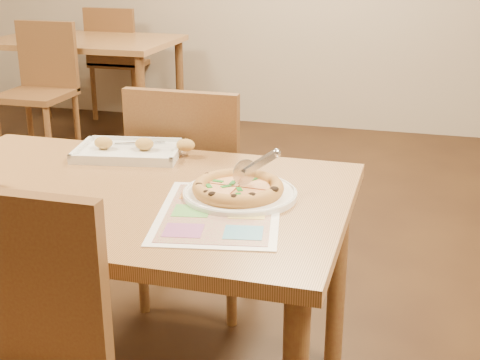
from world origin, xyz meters
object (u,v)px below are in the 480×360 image
(bg_table, at_px, (85,50))
(bg_chair_far, at_px, (116,50))
(pizza_cutter, at_px, (256,166))
(plate, at_px, (240,194))
(pizza, at_px, (238,188))
(bg_chair_near, at_px, (42,75))
(dining_table, at_px, (121,218))
(appetizer_tray, at_px, (132,151))
(menu, at_px, (219,213))
(chair_far, at_px, (191,174))

(bg_table, height_order, bg_chair_far, bg_chair_far)
(pizza_cutter, bearing_deg, plate, 176.89)
(pizza, bearing_deg, pizza_cutter, 49.20)
(bg_table, xyz_separation_m, bg_chair_near, (0.00, -0.60, -0.07))
(pizza_cutter, bearing_deg, dining_table, 143.48)
(dining_table, height_order, appetizer_tray, appetizer_tray)
(bg_chair_far, xyz_separation_m, pizza_cutter, (1.98, -3.23, 0.24))
(bg_table, relative_size, menu, 2.96)
(chair_far, bearing_deg, dining_table, 90.00)
(chair_far, height_order, bg_chair_near, same)
(chair_far, relative_size, bg_chair_far, 1.00)
(plate, distance_m, menu, 0.13)
(bg_table, xyz_separation_m, pizza, (1.94, -2.77, 0.11))
(bg_table, height_order, pizza, pizza)
(chair_far, relative_size, bg_chair_near, 1.00)
(bg_chair_near, bearing_deg, appetizer_tray, -51.49)
(pizza_cutter, height_order, appetizer_tray, pizza_cutter)
(dining_table, height_order, bg_chair_far, bg_chair_far)
(pizza, bearing_deg, dining_table, -175.05)
(dining_table, xyz_separation_m, plate, (0.35, 0.04, 0.09))
(bg_chair_far, bearing_deg, menu, 119.61)
(dining_table, relative_size, bg_chair_far, 2.77)
(dining_table, relative_size, menu, 2.96)
(bg_table, distance_m, bg_chair_near, 0.61)
(plate, xyz_separation_m, appetizer_tray, (-0.45, 0.27, 0.01))
(bg_chair_far, distance_m, pizza_cutter, 3.80)
(bg_table, distance_m, pizza, 3.39)
(menu, bearing_deg, plate, 81.04)
(pizza, relative_size, menu, 0.57)
(chair_far, xyz_separation_m, bg_table, (-1.60, 2.20, 0.07))
(bg_table, height_order, appetizer_tray, appetizer_tray)
(pizza_cutter, relative_size, appetizer_tray, 0.28)
(chair_far, bearing_deg, appetizer_tray, 71.40)
(chair_far, distance_m, pizza, 0.69)
(chair_far, bearing_deg, bg_chair_near, -44.94)
(pizza_cutter, distance_m, appetizer_tray, 0.54)
(bg_table, relative_size, pizza, 5.15)
(dining_table, distance_m, pizza_cutter, 0.42)
(bg_table, bearing_deg, pizza_cutter, -53.98)
(pizza_cutter, bearing_deg, bg_chair_near, 85.57)
(bg_chair_near, xyz_separation_m, menu, (1.93, -2.29, 0.16))
(bg_chair_near, distance_m, bg_chair_far, 1.10)
(plate, relative_size, appetizer_tray, 0.78)
(pizza_cutter, bearing_deg, bg_table, 78.58)
(chair_far, relative_size, pizza, 1.86)
(bg_chair_near, height_order, menu, bg_chair_near)
(dining_table, xyz_separation_m, appetizer_tray, (-0.10, 0.31, 0.10))
(appetizer_tray, xyz_separation_m, menu, (0.42, -0.40, -0.01))
(chair_far, xyz_separation_m, plate, (0.35, -0.56, 0.16))
(chair_far, height_order, pizza_cutter, chair_far)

